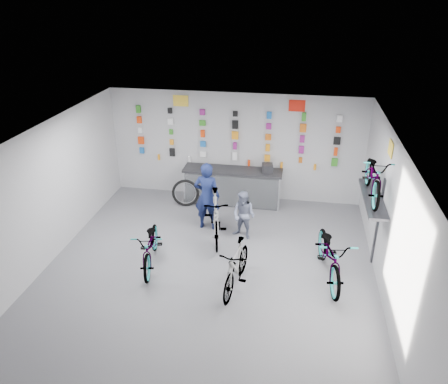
% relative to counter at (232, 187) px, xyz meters
% --- Properties ---
extents(floor, '(8.00, 8.00, 0.00)m').
position_rel_counter_xyz_m(floor, '(0.00, -3.54, -0.49)').
color(floor, '#55555B').
rests_on(floor, ground).
extents(ceiling, '(8.00, 8.00, 0.00)m').
position_rel_counter_xyz_m(ceiling, '(0.00, -3.54, 2.51)').
color(ceiling, white).
rests_on(ceiling, wall_back).
extents(wall_back, '(7.00, 0.00, 7.00)m').
position_rel_counter_xyz_m(wall_back, '(0.00, 0.46, 1.01)').
color(wall_back, '#B8B8BA').
rests_on(wall_back, floor).
extents(wall_front, '(7.00, 0.00, 7.00)m').
position_rel_counter_xyz_m(wall_front, '(0.00, -7.54, 1.01)').
color(wall_front, '#B8B8BA').
rests_on(wall_front, floor).
extents(wall_left, '(0.00, 8.00, 8.00)m').
position_rel_counter_xyz_m(wall_left, '(-3.50, -3.54, 1.01)').
color(wall_left, '#B8B8BA').
rests_on(wall_left, floor).
extents(wall_right, '(0.00, 8.00, 8.00)m').
position_rel_counter_xyz_m(wall_right, '(3.50, -3.54, 1.01)').
color(wall_right, '#B8B8BA').
rests_on(wall_right, floor).
extents(counter, '(2.70, 0.66, 1.00)m').
position_rel_counter_xyz_m(counter, '(0.00, 0.00, 0.00)').
color(counter, black).
rests_on(counter, floor).
extents(merch_wall, '(5.57, 0.08, 1.56)m').
position_rel_counter_xyz_m(merch_wall, '(0.08, 0.39, 1.30)').
color(merch_wall, '#1B61B3').
rests_on(merch_wall, wall_back).
extents(wall_bracket, '(0.39, 1.90, 2.00)m').
position_rel_counter_xyz_m(wall_bracket, '(3.33, -2.34, 0.98)').
color(wall_bracket, '#333338').
rests_on(wall_bracket, wall_right).
extents(sign_left, '(0.42, 0.02, 0.30)m').
position_rel_counter_xyz_m(sign_left, '(-1.50, 0.44, 2.23)').
color(sign_left, yellow).
rests_on(sign_left, wall_back).
extents(sign_right, '(0.42, 0.02, 0.30)m').
position_rel_counter_xyz_m(sign_right, '(1.60, 0.44, 2.23)').
color(sign_right, red).
rests_on(sign_right, wall_back).
extents(sign_side, '(0.02, 0.40, 0.30)m').
position_rel_counter_xyz_m(sign_side, '(3.48, -2.34, 2.16)').
color(sign_side, yellow).
rests_on(sign_side, wall_right).
extents(bike_left, '(0.97, 1.90, 0.95)m').
position_rel_counter_xyz_m(bike_left, '(-1.27, -3.26, -0.01)').
color(bike_left, gray).
rests_on(bike_left, floor).
extents(bike_center, '(0.70, 1.71, 0.99)m').
position_rel_counter_xyz_m(bike_center, '(0.66, -3.74, 0.01)').
color(bike_center, gray).
rests_on(bike_center, floor).
extents(bike_right, '(1.02, 2.17, 1.10)m').
position_rel_counter_xyz_m(bike_right, '(2.50, -3.07, 0.06)').
color(bike_right, gray).
rests_on(bike_right, floor).
extents(bike_service, '(0.95, 2.00, 1.16)m').
position_rel_counter_xyz_m(bike_service, '(-0.11, -1.92, 0.09)').
color(bike_service, gray).
rests_on(bike_service, floor).
extents(bike_wall, '(0.63, 1.80, 0.95)m').
position_rel_counter_xyz_m(bike_wall, '(3.25, -2.34, 1.57)').
color(bike_wall, gray).
rests_on(bike_wall, wall_bracket).
extents(clerk, '(0.65, 0.44, 1.74)m').
position_rel_counter_xyz_m(clerk, '(-0.40, -1.47, 0.38)').
color(clerk, '#131C48').
rests_on(clerk, floor).
extents(customer, '(0.71, 0.64, 1.20)m').
position_rel_counter_xyz_m(customer, '(0.55, -1.80, 0.11)').
color(customer, slate).
rests_on(customer, floor).
extents(spare_wheel, '(0.77, 0.30, 0.75)m').
position_rel_counter_xyz_m(spare_wheel, '(-1.25, -0.37, -0.12)').
color(spare_wheel, black).
rests_on(spare_wheel, floor).
extents(register, '(0.32, 0.34, 0.22)m').
position_rel_counter_xyz_m(register, '(0.94, 0.01, 0.62)').
color(register, black).
rests_on(register, counter).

